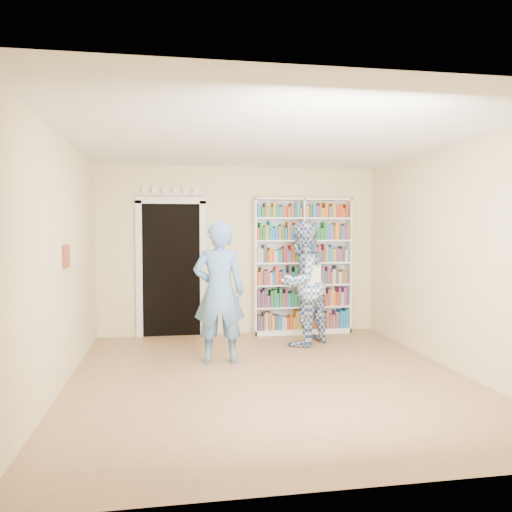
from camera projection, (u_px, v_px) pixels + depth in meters
The scene contains 11 objects.
floor at pixel (269, 378), 5.70m from camera, with size 5.00×5.00×0.00m, color #986B49.
ceiling at pixel (270, 139), 5.56m from camera, with size 5.00×5.00×0.00m, color white.
wall_back at pixel (240, 251), 8.09m from camera, with size 4.50×4.50×0.00m, color beige.
wall_left at pixel (60, 262), 5.26m from camera, with size 5.00×5.00×0.00m, color beige.
wall_right at pixel (453, 258), 6.00m from camera, with size 5.00×5.00×0.00m, color beige.
bookshelf at pixel (302, 266), 8.12m from camera, with size 1.60×0.30×2.19m.
doorway at pixel (171, 262), 7.90m from camera, with size 1.10×0.08×2.43m.
wall_art at pixel (66, 256), 5.45m from camera, with size 0.03×0.25×0.25m, color brown.
man_blue at pixel (219, 292), 6.32m from camera, with size 0.66×0.43×1.80m, color #527FB7.
man_plaid at pixel (302, 283), 7.30m from camera, with size 0.88×0.69×1.81m, color #2D4B8A.
paper_sheet at pixel (314, 274), 7.08m from camera, with size 0.22×0.01×0.31m, color white.
Camera 1 is at (-1.08, -5.52, 1.69)m, focal length 35.00 mm.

